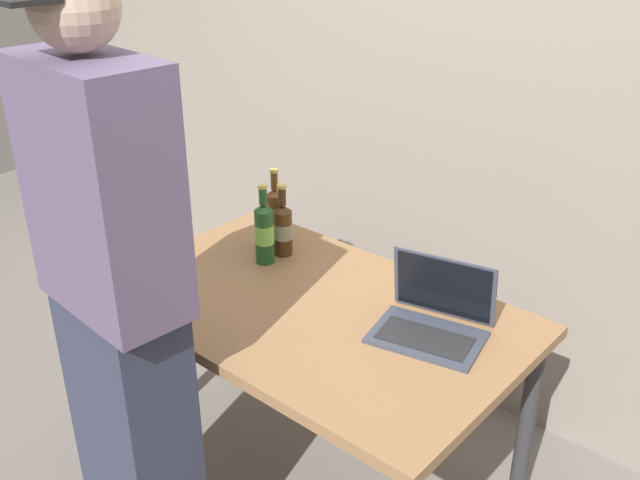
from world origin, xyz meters
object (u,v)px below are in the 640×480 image
(laptop, at_px, (433,317))
(beer_bottle_amber, at_px, (283,228))
(beer_bottle_dark, at_px, (275,215))
(person_figure, at_px, (119,313))
(beer_bottle_green, at_px, (264,232))

(laptop, xyz_separation_m, beer_bottle_amber, (-0.72, 0.08, 0.05))
(laptop, relative_size, beer_bottle_dark, 1.24)
(beer_bottle_amber, relative_size, person_figure, 0.15)
(beer_bottle_green, bearing_deg, beer_bottle_amber, 86.49)
(person_figure, bearing_deg, beer_bottle_dark, 106.63)
(beer_bottle_amber, bearing_deg, beer_bottle_green, -93.51)
(beer_bottle_green, distance_m, beer_bottle_amber, 0.09)
(beer_bottle_green, bearing_deg, beer_bottle_dark, 118.78)
(laptop, height_order, beer_bottle_dark, beer_bottle_dark)
(beer_bottle_amber, bearing_deg, laptop, -6.50)
(beer_bottle_amber, xyz_separation_m, person_figure, (0.18, -0.83, 0.10))
(beer_bottle_dark, bearing_deg, person_figure, -73.37)
(person_figure, bearing_deg, beer_bottle_green, 104.26)
(laptop, bearing_deg, beer_bottle_green, -179.25)
(beer_bottle_dark, distance_m, person_figure, 0.92)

